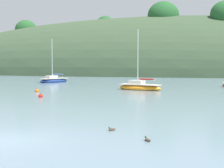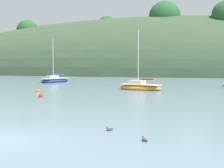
{
  "view_description": "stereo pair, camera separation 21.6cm",
  "coord_description": "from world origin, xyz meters",
  "px_view_note": "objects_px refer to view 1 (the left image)",
  "views": [
    {
      "loc": [
        7.74,
        -13.08,
        3.39
      ],
      "look_at": [
        0.0,
        20.0,
        1.2
      ],
      "focal_mm": 55.43,
      "sensor_mm": 36.0,
      "label": 1
    },
    {
      "loc": [
        7.95,
        -13.03,
        3.39
      ],
      "look_at": [
        0.0,
        20.0,
        1.2
      ],
      "focal_mm": 55.43,
      "sensor_mm": 36.0,
      "label": 2
    }
  ],
  "objects_px": {
    "mooring_buoy_channel": "(37,91)",
    "duck_straggler": "(147,140)",
    "mooring_buoy_outer": "(41,96)",
    "duck_lone_left": "(112,130)",
    "sailboat_orange_cutter": "(53,80)",
    "sailboat_cream_ketch": "(139,87)"
  },
  "relations": [
    {
      "from": "mooring_buoy_outer",
      "to": "mooring_buoy_channel",
      "type": "relative_size",
      "value": 1.0
    },
    {
      "from": "sailboat_orange_cutter",
      "to": "duck_lone_left",
      "type": "relative_size",
      "value": 19.43
    },
    {
      "from": "sailboat_cream_ketch",
      "to": "duck_straggler",
      "type": "xyz_separation_m",
      "value": [
        4.39,
        -26.65,
        -0.3
      ]
    },
    {
      "from": "mooring_buoy_channel",
      "to": "duck_lone_left",
      "type": "bearing_deg",
      "value": -55.75
    },
    {
      "from": "sailboat_orange_cutter",
      "to": "mooring_buoy_channel",
      "type": "xyz_separation_m",
      "value": [
        5.29,
        -17.33,
        -0.23
      ]
    },
    {
      "from": "sailboat_cream_ketch",
      "to": "duck_lone_left",
      "type": "xyz_separation_m",
      "value": [
        2.38,
        -24.78,
        -0.3
      ]
    },
    {
      "from": "sailboat_cream_ketch",
      "to": "mooring_buoy_outer",
      "type": "xyz_separation_m",
      "value": [
        -7.92,
        -10.73,
        -0.23
      ]
    },
    {
      "from": "sailboat_cream_ketch",
      "to": "sailboat_orange_cutter",
      "type": "bearing_deg",
      "value": 143.48
    },
    {
      "from": "mooring_buoy_channel",
      "to": "duck_straggler",
      "type": "relative_size",
      "value": 1.44
    },
    {
      "from": "sailboat_orange_cutter",
      "to": "duck_lone_left",
      "type": "bearing_deg",
      "value": -63.27
    },
    {
      "from": "sailboat_orange_cutter",
      "to": "mooring_buoy_channel",
      "type": "relative_size",
      "value": 13.61
    },
    {
      "from": "mooring_buoy_channel",
      "to": "mooring_buoy_outer",
      "type": "bearing_deg",
      "value": -61.49
    },
    {
      "from": "mooring_buoy_outer",
      "to": "duck_straggler",
      "type": "distance_m",
      "value": 20.12
    },
    {
      "from": "sailboat_cream_ketch",
      "to": "mooring_buoy_channel",
      "type": "bearing_deg",
      "value": -153.46
    },
    {
      "from": "mooring_buoy_outer",
      "to": "duck_lone_left",
      "type": "xyz_separation_m",
      "value": [
        10.3,
        -14.04,
        -0.07
      ]
    },
    {
      "from": "mooring_buoy_channel",
      "to": "duck_straggler",
      "type": "bearing_deg",
      "value": -54.42
    },
    {
      "from": "sailboat_orange_cutter",
      "to": "sailboat_cream_ketch",
      "type": "distance_m",
      "value": 20.04
    },
    {
      "from": "mooring_buoy_outer",
      "to": "mooring_buoy_channel",
      "type": "bearing_deg",
      "value": 118.51
    },
    {
      "from": "sailboat_orange_cutter",
      "to": "duck_straggler",
      "type": "relative_size",
      "value": 19.62
    },
    {
      "from": "sailboat_cream_ketch",
      "to": "mooring_buoy_outer",
      "type": "distance_m",
      "value": 13.34
    },
    {
      "from": "mooring_buoy_channel",
      "to": "duck_lone_left",
      "type": "distance_m",
      "value": 23.44
    },
    {
      "from": "duck_straggler",
      "to": "sailboat_orange_cutter",
      "type": "bearing_deg",
      "value": 117.98
    }
  ]
}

